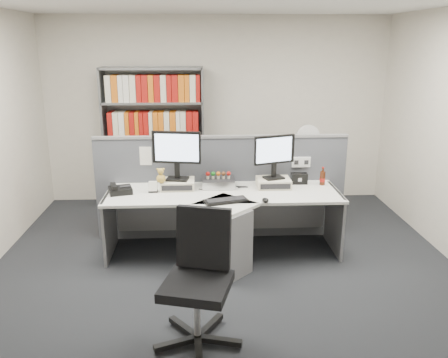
{
  "coord_description": "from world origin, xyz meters",
  "views": [
    {
      "loc": [
        -0.24,
        -4.07,
        2.32
      ],
      "look_at": [
        0.0,
        0.65,
        0.92
      ],
      "focal_mm": 37.08,
      "sensor_mm": 36.0,
      "label": 1
    }
  ],
  "objects": [
    {
      "name": "desk_fan",
      "position": [
        1.2,
        1.99,
        1.05
      ],
      "size": [
        0.33,
        0.2,
        0.56
      ],
      "color": "white",
      "rests_on": "filing_cabinet"
    },
    {
      "name": "desk",
      "position": [
        0.0,
        0.6,
        0.46
      ],
      "size": [
        2.6,
        1.2,
        0.72
      ],
      "color": "white",
      "rests_on": "ground"
    },
    {
      "name": "cola_bottle",
      "position": [
        1.17,
        1.03,
        0.8
      ],
      "size": [
        0.07,
        0.07,
        0.21
      ],
      "color": "#3F190A",
      "rests_on": "desk"
    },
    {
      "name": "ground",
      "position": [
        0.0,
        0.0,
        0.0
      ],
      "size": [
        5.5,
        5.5,
        0.0
      ],
      "primitive_type": "plane",
      "color": "#26292D",
      "rests_on": "ground"
    },
    {
      "name": "plush_toy",
      "position": [
        -0.69,
        0.87,
        0.89
      ],
      "size": [
        0.1,
        0.1,
        0.17
      ],
      "color": "#B6943C",
      "rests_on": "monitor_riser_left"
    },
    {
      "name": "monitor_left",
      "position": [
        -0.51,
        0.98,
        1.15
      ],
      "size": [
        0.55,
        0.21,
        0.56
      ],
      "color": "black",
      "rests_on": "monitor_riser_left"
    },
    {
      "name": "desk_phone",
      "position": [
        -1.14,
        0.83,
        0.76
      ],
      "size": [
        0.3,
        0.28,
        0.11
      ],
      "color": "black",
      "rests_on": "desk"
    },
    {
      "name": "keyboard",
      "position": [
        0.01,
        0.48,
        0.73
      ],
      "size": [
        0.48,
        0.29,
        0.03
      ],
      "color": "black",
      "rests_on": "desk"
    },
    {
      "name": "desk_calendar",
      "position": [
        -0.78,
        0.85,
        0.77
      ],
      "size": [
        0.1,
        0.08,
        0.12
      ],
      "color": "black",
      "rests_on": "desk"
    },
    {
      "name": "mouse",
      "position": [
        0.42,
        0.46,
        0.74
      ],
      "size": [
        0.07,
        0.11,
        0.04
      ],
      "primitive_type": "ellipsoid",
      "color": "black",
      "rests_on": "desk"
    },
    {
      "name": "room_shell",
      "position": [
        0.0,
        0.0,
        1.79
      ],
      "size": [
        5.04,
        5.54,
        2.72
      ],
      "color": "silver",
      "rests_on": "ground"
    },
    {
      "name": "speaker",
      "position": [
        0.91,
        1.09,
        0.78
      ],
      "size": [
        0.19,
        0.1,
        0.12
      ],
      "primitive_type": "cube",
      "color": "black",
      "rests_on": "desk"
    },
    {
      "name": "desktop_pc",
      "position": [
        -0.05,
        1.03,
        0.77
      ],
      "size": [
        0.37,
        0.33,
        0.1
      ],
      "color": "black",
      "rests_on": "desk"
    },
    {
      "name": "figurines",
      "position": [
        -0.05,
        1.01,
        0.87
      ],
      "size": [
        0.29,
        0.05,
        0.09
      ],
      "color": "beige",
      "rests_on": "desktop_pc"
    },
    {
      "name": "filing_cabinet",
      "position": [
        1.2,
        1.99,
        0.35
      ],
      "size": [
        0.45,
        0.61,
        0.7
      ],
      "color": "slate",
      "rests_on": "ground"
    },
    {
      "name": "monitor_riser_left",
      "position": [
        -0.51,
        0.98,
        0.77
      ],
      "size": [
        0.38,
        0.31,
        0.1
      ],
      "color": "beige",
      "rests_on": "desk"
    },
    {
      "name": "monitor_riser_right",
      "position": [
        0.59,
        0.98,
        0.77
      ],
      "size": [
        0.38,
        0.31,
        0.1
      ],
      "color": "beige",
      "rests_on": "desk"
    },
    {
      "name": "partition",
      "position": [
        0.0,
        1.25,
        0.65
      ],
      "size": [
        3.0,
        0.08,
        1.27
      ],
      "color": "#51545C",
      "rests_on": "ground"
    },
    {
      "name": "shelving_unit",
      "position": [
        -0.9,
        2.44,
        0.98
      ],
      "size": [
        1.41,
        0.4,
        2.0
      ],
      "color": "slate",
      "rests_on": "ground"
    },
    {
      "name": "office_chair",
      "position": [
        -0.27,
        -0.79,
        0.57
      ],
      "size": [
        0.7,
        0.7,
        1.06
      ],
      "color": "silver",
      "rests_on": "ground"
    },
    {
      "name": "monitor_right",
      "position": [
        0.59,
        0.98,
        1.12
      ],
      "size": [
        0.48,
        0.22,
        0.5
      ],
      "color": "black",
      "rests_on": "monitor_riser_right"
    }
  ]
}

